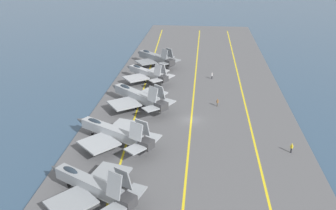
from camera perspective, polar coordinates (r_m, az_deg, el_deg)
ground_plane at (r=70.85m, az=3.74°, el=-2.71°), size 2000.00×2000.00×0.00m
carrier_deck at (r=70.76m, az=3.75°, el=-2.57°), size 187.55×41.41×0.40m
deck_stripe_foul_line at (r=71.30m, az=12.94°, el=-2.77°), size 168.79×0.97×0.01m
deck_stripe_centerline at (r=70.67m, az=3.75°, el=-2.42°), size 168.79×0.36×0.01m
deck_stripe_edge_line at (r=71.87m, az=-5.36°, el=-2.01°), size 168.59×8.89×0.01m
parked_jet_nearest at (r=49.71m, az=-12.26°, el=-12.37°), size 13.12×15.13×6.41m
parked_jet_second at (r=61.69m, az=-8.79°, el=-4.31°), size 13.33×16.91×6.06m
parked_jet_third at (r=75.66m, az=-4.91°, el=1.44°), size 14.44×15.92×6.34m
parked_jet_fourth at (r=90.45m, az=-3.46°, el=5.15°), size 13.15×13.98×5.76m
parked_jet_fifth at (r=103.17m, az=-2.16°, el=7.63°), size 13.61×14.37×6.05m
crew_yellow_vest at (r=62.71m, az=19.21°, el=-6.48°), size 0.46×0.44×1.73m
crew_brown_vest at (r=76.94m, az=7.94°, el=0.43°), size 0.42×0.46×1.72m
crew_white_vest at (r=93.27m, az=7.08°, el=4.72°), size 0.38×0.27×1.71m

